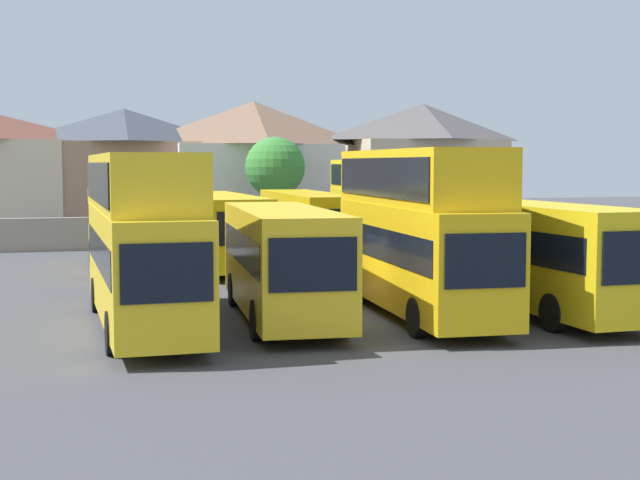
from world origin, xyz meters
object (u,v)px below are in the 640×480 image
at_px(tree_left_of_lot, 275,167).
at_px(bus_3, 419,223).
at_px(bus_2, 282,257).
at_px(bus_5, 121,225).
at_px(bus_4, 527,250).
at_px(house_terrace_far_right, 422,167).
at_px(bus_7, 308,224).
at_px(bus_1, 141,231).
at_px(house_terrace_centre, 125,171).
at_px(bus_6, 220,226).
at_px(bus_8, 386,204).
at_px(house_terrace_right, 254,167).

bearing_deg(tree_left_of_lot, bus_3, -92.82).
bearing_deg(bus_2, bus_5, -161.17).
xyz_separation_m(bus_4, house_terrace_far_right, (9.24, 33.39, 2.51)).
distance_m(bus_3, bus_4, 3.85).
height_order(bus_4, bus_7, bus_4).
height_order(bus_1, house_terrace_centre, house_terrace_centre).
height_order(bus_5, bus_6, bus_5).
xyz_separation_m(bus_5, bus_6, (4.37, -0.60, -0.10)).
relative_size(bus_5, tree_left_of_lot, 1.68).
xyz_separation_m(bus_8, house_terrace_far_right, (8.86, 18.19, 1.72)).
distance_m(bus_4, bus_5, 19.55).
relative_size(bus_7, house_terrace_centre, 1.16).
relative_size(bus_4, bus_5, 1.10).
bearing_deg(tree_left_of_lot, bus_6, -112.39).
bearing_deg(bus_2, bus_7, 166.87).
height_order(bus_1, bus_3, bus_3).
distance_m(bus_7, house_terrace_far_right, 22.56).
bearing_deg(bus_1, bus_2, 92.38).
xyz_separation_m(bus_4, tree_left_of_lot, (-2.38, 27.66, 2.50)).
relative_size(bus_7, bus_8, 0.99).
height_order(bus_1, bus_5, bus_1).
bearing_deg(bus_6, bus_8, 91.44).
relative_size(bus_2, house_terrace_centre, 1.02).
xyz_separation_m(bus_5, house_terrace_right, (9.60, 18.74, 2.52)).
height_order(bus_5, house_terrace_centre, house_terrace_centre).
relative_size(bus_6, bus_8, 1.02).
relative_size(bus_3, bus_7, 0.92).
distance_m(bus_2, bus_8, 17.08).
bearing_deg(bus_4, bus_8, 175.94).
bearing_deg(bus_5, bus_8, 87.78).
distance_m(bus_6, house_terrace_right, 20.21).
distance_m(bus_3, house_terrace_far_right, 35.93).
height_order(bus_3, bus_7, bus_3).
xyz_separation_m(bus_8, tree_left_of_lot, (-2.76, 12.45, 1.72)).
distance_m(bus_1, bus_3, 8.42).
bearing_deg(bus_5, bus_4, 36.71).
xyz_separation_m(bus_1, house_terrace_centre, (1.32, 34.75, 1.39)).
bearing_deg(bus_1, house_terrace_centre, 176.00).
bearing_deg(house_terrace_centre, tree_left_of_lot, -39.99).
distance_m(house_terrace_centre, house_terrace_far_right, 20.12).
height_order(bus_3, bus_4, bus_3).
distance_m(bus_4, house_terrace_right, 34.32).
bearing_deg(tree_left_of_lot, bus_5, -128.24).
distance_m(bus_6, tree_left_of_lot, 14.14).
height_order(bus_6, bus_7, bus_7).
height_order(bus_8, tree_left_of_lot, tree_left_of_lot).
bearing_deg(bus_6, house_terrace_far_right, 136.33).
bearing_deg(house_terrace_right, bus_1, -105.89).
bearing_deg(house_terrace_centre, house_terrace_far_right, -3.88).
height_order(bus_4, bus_5, bus_5).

